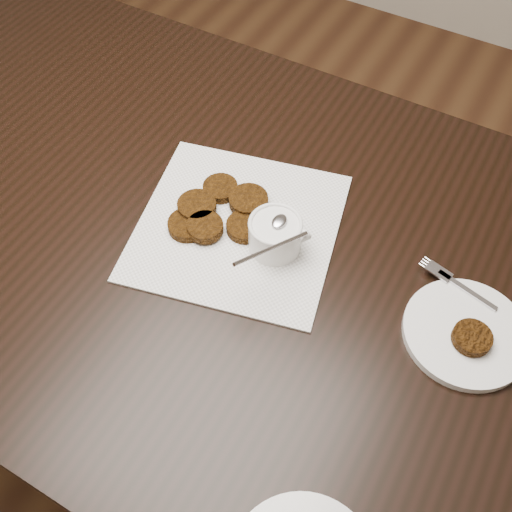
{
  "coord_description": "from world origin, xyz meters",
  "views": [
    {
      "loc": [
        0.5,
        -0.47,
        1.56
      ],
      "look_at": [
        0.23,
        0.01,
        0.8
      ],
      "focal_mm": 42.13,
      "sensor_mm": 36.0,
      "label": 1
    }
  ],
  "objects_px": {
    "sauce_ramekin": "(276,222)",
    "napkin": "(238,226)",
    "plate_with_patty": "(467,331)",
    "table": "(195,319)"
  },
  "relations": [
    {
      "from": "sauce_ramekin",
      "to": "napkin",
      "type": "bearing_deg",
      "value": 174.9
    },
    {
      "from": "napkin",
      "to": "plate_with_patty",
      "type": "height_order",
      "value": "plate_with_patty"
    },
    {
      "from": "napkin",
      "to": "plate_with_patty",
      "type": "distance_m",
      "value": 0.41
    },
    {
      "from": "table",
      "to": "plate_with_patty",
      "type": "xyz_separation_m",
      "value": [
        0.51,
        0.01,
        0.39
      ]
    },
    {
      "from": "napkin",
      "to": "sauce_ramekin",
      "type": "relative_size",
      "value": 2.72
    },
    {
      "from": "plate_with_patty",
      "to": "napkin",
      "type": "bearing_deg",
      "value": 178.45
    },
    {
      "from": "sauce_ramekin",
      "to": "plate_with_patty",
      "type": "relative_size",
      "value": 0.65
    },
    {
      "from": "table",
      "to": "napkin",
      "type": "xyz_separation_m",
      "value": [
        0.11,
        0.02,
        0.38
      ]
    },
    {
      "from": "napkin",
      "to": "sauce_ramekin",
      "type": "bearing_deg",
      "value": -5.1
    },
    {
      "from": "napkin",
      "to": "sauce_ramekin",
      "type": "distance_m",
      "value": 0.1
    }
  ]
}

